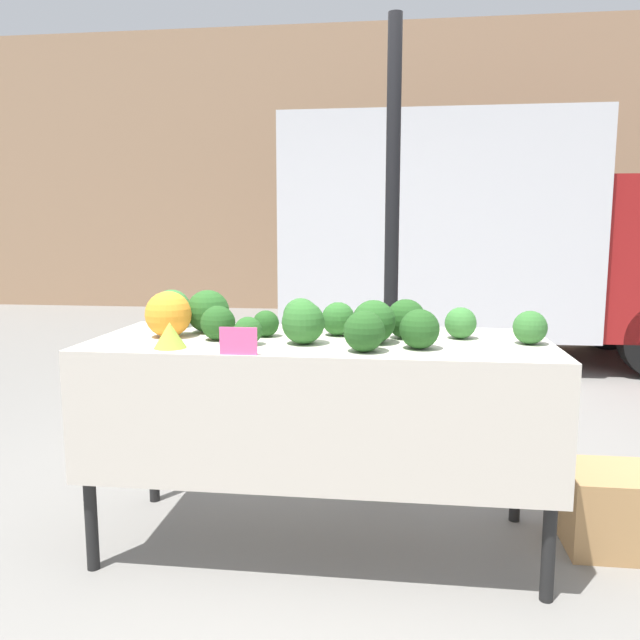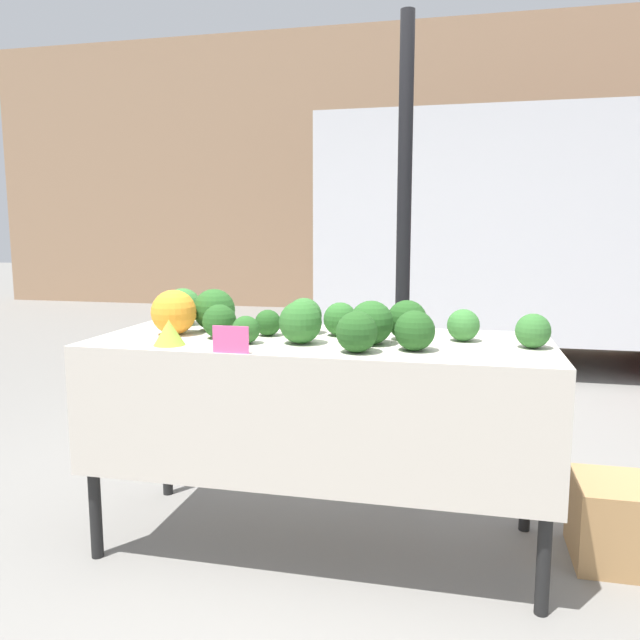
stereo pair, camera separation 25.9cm
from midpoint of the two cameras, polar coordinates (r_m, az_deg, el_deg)
ground_plane at (r=2.90m, az=2.71°, el=-19.71°), size 40.00×40.00×0.00m
building_facade at (r=10.90m, az=10.77°, el=13.25°), size 16.00×0.60×4.67m
tent_pole at (r=3.12m, az=9.98°, el=4.96°), size 0.07×0.07×2.37m
parked_truck at (r=6.73m, az=19.48°, el=7.15°), size 4.37×1.86×2.44m
market_table at (r=2.56m, az=2.57°, el=-4.77°), size 1.89×0.77×0.91m
orange_cauliflower at (r=2.74m, az=-10.63°, el=0.68°), size 0.20×0.20×0.20m
romanesco_head at (r=2.49m, az=-10.78°, el=-1.16°), size 0.13×0.13×0.10m
broccoli_head_0 at (r=2.62m, az=-6.40°, el=-0.15°), size 0.14×0.14×0.14m
broccoli_head_1 at (r=2.49m, az=7.69°, el=-0.25°), size 0.18×0.18×0.18m
broccoli_head_2 at (r=2.31m, az=6.58°, el=-1.12°), size 0.16×0.16×0.16m
broccoli_head_3 at (r=3.03m, az=-10.06°, el=1.21°), size 0.18×0.18×0.18m
broccoli_head_4 at (r=2.67m, az=-2.03°, el=-0.27°), size 0.11×0.11×0.11m
broccoli_head_5 at (r=2.73m, az=1.24°, el=0.39°), size 0.16×0.16×0.16m
broccoli_head_6 at (r=2.49m, az=-3.86°, el=-0.91°), size 0.11×0.11×0.11m
broccoli_head_7 at (r=2.57m, az=21.68°, el=-0.96°), size 0.13×0.13×0.13m
broccoli_head_8 at (r=2.61m, az=10.79°, el=-0.03°), size 0.17×0.17×0.17m
broccoli_head_9 at (r=2.48m, az=1.18°, el=-0.24°), size 0.17×0.17×0.17m
broccoli_head_10 at (r=2.82m, az=-7.09°, el=0.91°), size 0.19×0.19×0.19m
broccoli_head_11 at (r=2.67m, az=4.64°, el=0.06°), size 0.14×0.14×0.14m
broccoli_head_12 at (r=2.38m, az=11.75°, el=-0.99°), size 0.15×0.15×0.15m
broccoli_head_13 at (r=2.64m, az=15.74°, el=-0.48°), size 0.13×0.13×0.13m
price_sign at (r=2.30m, az=-5.00°, el=-1.83°), size 0.14×0.01×0.10m
produce_crate at (r=3.03m, az=29.41°, el=-15.96°), size 0.51×0.37×0.34m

